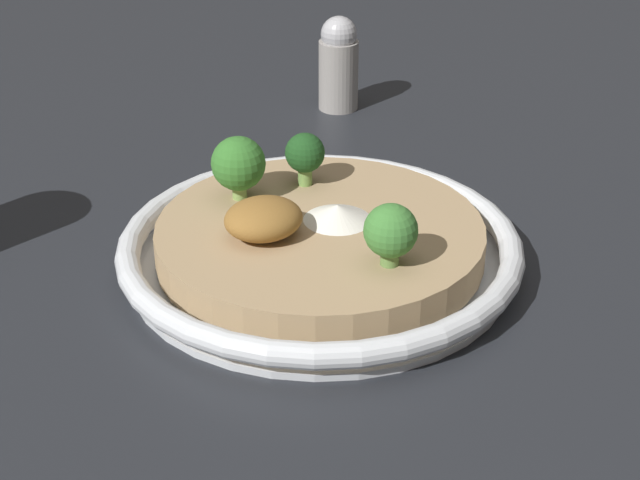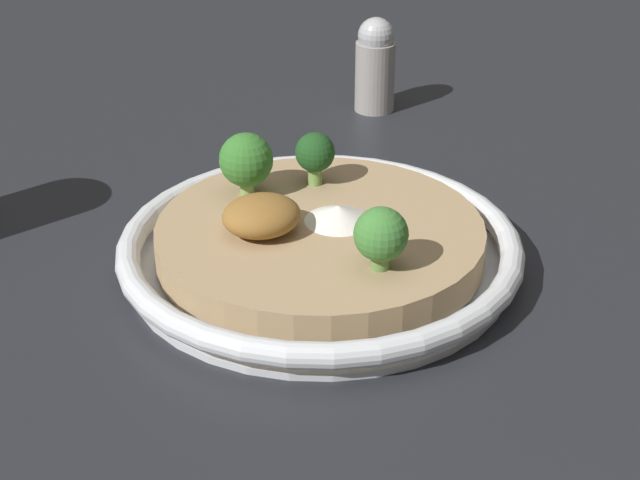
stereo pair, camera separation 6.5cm
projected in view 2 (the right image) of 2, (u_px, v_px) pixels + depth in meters
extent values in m
plane|color=#23262B|center=(320.00, 267.00, 0.66)|extent=(6.00, 6.00, 0.00)
cylinder|color=silver|center=(320.00, 261.00, 0.66)|extent=(0.25, 0.25, 0.01)
torus|color=silver|center=(320.00, 244.00, 0.65)|extent=(0.27, 0.27, 0.02)
cylinder|color=tan|center=(320.00, 240.00, 0.65)|extent=(0.22, 0.22, 0.02)
cone|color=white|center=(338.00, 213.00, 0.65)|extent=(0.05, 0.05, 0.01)
ellipsoid|color=olive|center=(262.00, 216.00, 0.63)|extent=(0.05, 0.05, 0.02)
cylinder|color=#84A856|center=(247.00, 182.00, 0.68)|extent=(0.01, 0.01, 0.02)
sphere|color=#387A2D|center=(246.00, 160.00, 0.67)|extent=(0.04, 0.04, 0.04)
cylinder|color=#668E47|center=(380.00, 256.00, 0.59)|extent=(0.01, 0.01, 0.02)
sphere|color=#428438|center=(381.00, 234.00, 0.58)|extent=(0.03, 0.03, 0.03)
cylinder|color=#759E4C|center=(315.00, 172.00, 0.69)|extent=(0.01, 0.01, 0.02)
sphere|color=#1E4C1E|center=(315.00, 152.00, 0.69)|extent=(0.03, 0.03, 0.03)
cylinder|color=#9E9993|center=(375.00, 77.00, 0.90)|extent=(0.04, 0.04, 0.06)
sphere|color=#B2B2B7|center=(376.00, 36.00, 0.88)|extent=(0.03, 0.03, 0.03)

